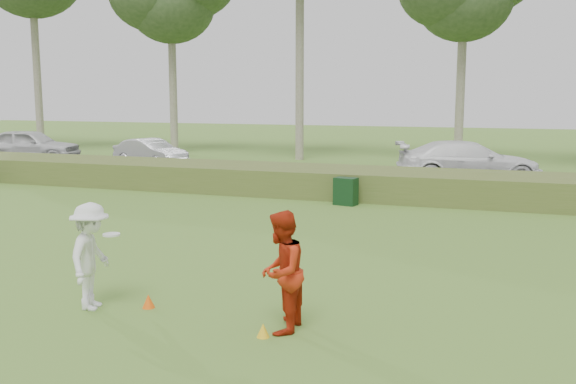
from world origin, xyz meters
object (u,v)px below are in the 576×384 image
at_px(player_red, 281,272).
at_px(car_right, 468,162).
at_px(utility_cabinet, 346,191).
at_px(car_left, 30,145).
at_px(cone_orange, 149,301).
at_px(car_mid, 151,153).
at_px(player_white, 91,256).
at_px(cone_yellow, 263,330).

xyz_separation_m(player_red, car_right, (1.50, 17.01, -0.04)).
bearing_deg(utility_cabinet, car_left, 170.97).
distance_m(player_red, cone_orange, 2.51).
bearing_deg(cone_orange, car_right, 76.99).
distance_m(utility_cabinet, car_mid, 13.12).
bearing_deg(car_right, player_white, 149.19).
bearing_deg(cone_orange, car_left, 135.08).
height_order(player_white, car_right, player_white).
height_order(cone_orange, cone_yellow, cone_orange).
bearing_deg(player_white, cone_yellow, -108.65).
xyz_separation_m(cone_yellow, car_left, (-19.58, 17.89, 0.79)).
bearing_deg(player_red, cone_yellow, -30.61).
height_order(player_white, cone_yellow, player_white).
distance_m(cone_yellow, car_left, 26.54).
relative_size(player_white, player_red, 0.97).
bearing_deg(player_white, car_mid, 14.87).
xyz_separation_m(cone_orange, car_right, (3.87, 16.75, 0.74)).
distance_m(player_red, cone_yellow, 0.86).
bearing_deg(car_right, utility_cabinet, 136.96).
xyz_separation_m(cone_yellow, car_right, (1.66, 17.32, 0.75)).
bearing_deg(player_red, car_right, 172.25).
distance_m(player_white, car_left, 24.17).
bearing_deg(car_right, cone_yellow, 159.13).
height_order(cone_orange, car_right, car_right).
distance_m(cone_yellow, car_mid, 22.08).
bearing_deg(utility_cabinet, car_mid, 159.79).
xyz_separation_m(player_white, utility_cabinet, (1.44, 10.84, -0.43)).
bearing_deg(utility_cabinet, cone_orange, -81.66).
height_order(player_white, cone_orange, player_white).
bearing_deg(cone_yellow, car_left, 137.59).
xyz_separation_m(player_red, car_mid, (-12.90, 17.71, -0.18)).
distance_m(player_white, player_red, 3.21).
relative_size(player_white, car_left, 0.35).
relative_size(player_red, car_left, 0.36).
height_order(player_red, car_mid, player_red).
xyz_separation_m(cone_orange, utility_cabinet, (0.61, 10.53, 0.32)).
height_order(player_white, car_left, same).
relative_size(cone_orange, cone_yellow, 1.10).
xyz_separation_m(player_red, cone_yellow, (-0.16, -0.31, -0.79)).
xyz_separation_m(player_white, car_right, (4.70, 17.06, -0.01)).
distance_m(cone_orange, utility_cabinet, 10.55).
bearing_deg(car_mid, utility_cabinet, -102.90).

